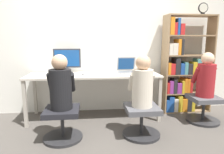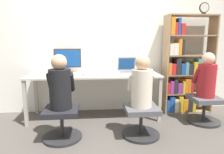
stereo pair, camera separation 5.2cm
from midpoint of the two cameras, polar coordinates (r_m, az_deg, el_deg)
The scene contains 15 objects.
ground_plane at distance 3.29m, azimuth -4.41°, elevation -13.43°, with size 14.00×14.00×0.00m, color #4C4742.
wall_back at distance 3.74m, azimuth -4.90°, elevation 9.90°, with size 10.00×0.05×2.60m.
desk at distance 3.41m, azimuth -4.67°, elevation -0.32°, with size 2.21×0.66×0.77m.
desktop_monitor at distance 3.60m, azimuth -12.14°, elevation 4.74°, with size 0.47×0.18×0.42m.
laptop at distance 3.58m, azimuth 4.89°, elevation 2.21°, with size 0.33×0.34×0.26m.
keyboard at distance 3.36m, azimuth -12.32°, elevation 0.75°, with size 0.42×0.15×0.03m.
computer_mouse_by_keyboard at distance 3.32m, azimuth -7.72°, elevation 0.90°, with size 0.06×0.10×0.04m.
office_chair_left at distance 2.85m, azimuth -13.62°, elevation -12.34°, with size 0.53×0.53×0.43m.
office_chair_right at distance 2.89m, azimuth 8.81°, elevation -11.89°, with size 0.53×0.53×0.43m.
person_at_monitor at distance 2.71m, azimuth -14.06°, elevation -2.15°, with size 0.35×0.33×0.72m.
person_at_laptop at distance 2.74m, azimuth 9.07°, elevation -1.94°, with size 0.35×0.32×0.71m.
bookshelf at distance 3.90m, azimuth 19.89°, elevation 1.61°, with size 0.89×0.31×1.78m.
desk_clock at distance 3.96m, azimuth 25.21°, elevation 17.42°, with size 0.17×0.03×0.19m.
office_chair_side at distance 3.64m, azimuth 25.20°, elevation -8.04°, with size 0.53×0.53×0.43m.
person_near_shelf at distance 3.53m, azimuth 25.80°, elevation -0.05°, with size 0.34×0.32×0.71m.
Camera 2 is at (-0.01, -3.02, 1.32)m, focal length 32.00 mm.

